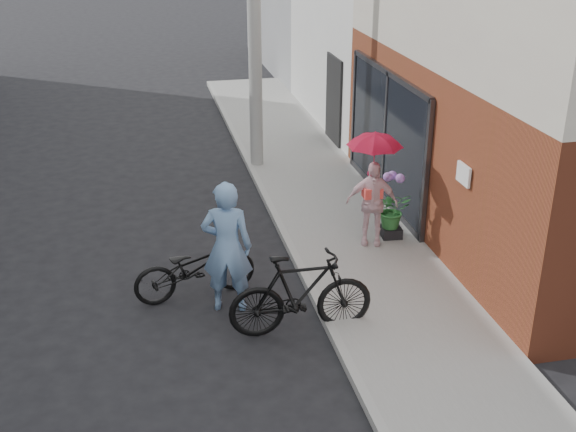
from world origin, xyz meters
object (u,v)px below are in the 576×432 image
object	(u,v)px
planter	(391,232)
kimono_woman	(372,203)
bike_right	(301,294)
officer	(227,247)
bike_left	(195,267)
utility_pole	(254,6)

from	to	relation	value
planter	kimono_woman	bearing A→B (deg)	-160.72
bike_right	planter	bearing A→B (deg)	-41.34
officer	bike_left	distance (m)	0.80
officer	bike_right	bearing A→B (deg)	150.95
utility_pole	officer	distance (m)	6.46
utility_pole	kimono_woman	bearing A→B (deg)	-74.79
bike_left	bike_right	size ratio (longest dim) A/B	0.93
kimono_woman	planter	size ratio (longest dim) A/B	4.33
officer	kimono_woman	world-z (taller)	officer
kimono_woman	planter	bearing A→B (deg)	38.14
planter	bike_right	bearing A→B (deg)	-132.04
officer	bike_left	xyz separation A→B (m)	(-0.44, 0.45, -0.50)
bike_left	planter	bearing A→B (deg)	-82.43
planter	bike_left	bearing A→B (deg)	-162.15
bike_right	bike_left	bearing A→B (deg)	46.43
bike_right	planter	distance (m)	3.26
bike_left	kimono_woman	size ratio (longest dim) A/B	1.27
utility_pole	bike_left	world-z (taller)	utility_pole
bike_right	officer	bearing A→B (deg)	47.09
bike_right	kimono_woman	bearing A→B (deg)	-36.95
officer	kimono_woman	distance (m)	2.98
utility_pole	kimono_woman	xyz separation A→B (m)	(1.18, -4.36, -2.65)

